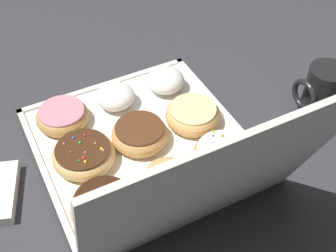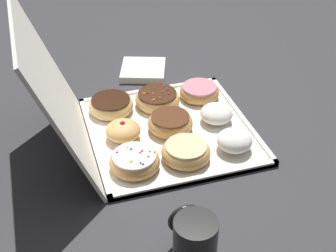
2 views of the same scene
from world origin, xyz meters
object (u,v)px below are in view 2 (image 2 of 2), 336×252
donut_box (170,131)px  napkin_stack (143,70)px  pink_frosted_donut_2 (199,92)px  glazed_ring_donut_3 (187,152)px  powdered_filled_donut_0 (234,141)px  coffee_mug (194,240)px  sprinkle_donut_6 (135,161)px  powdered_filled_donut_1 (216,113)px  chocolate_frosted_donut_8 (111,105)px  sprinkle_donut_5 (158,99)px  chocolate_frosted_donut_4 (171,122)px  jelly_filled_donut_7 (123,130)px

donut_box → napkin_stack: size_ratio=3.07×
pink_frosted_donut_2 → glazed_ring_donut_3: size_ratio=0.95×
powdered_filled_donut_0 → napkin_stack: 0.45m
powdered_filled_donut_0 → pink_frosted_donut_2: (0.24, 0.00, -0.01)m
donut_box → coffee_mug: size_ratio=3.88×
glazed_ring_donut_3 → coffee_mug: (-0.27, 0.08, 0.02)m
glazed_ring_donut_3 → sprinkle_donut_6: size_ratio=0.99×
powdered_filled_donut_1 → pink_frosted_donut_2: size_ratio=0.77×
donut_box → pink_frosted_donut_2: 0.17m
chocolate_frosted_donut_8 → glazed_ring_donut_3: bearing=-152.6°
sprinkle_donut_5 → coffee_mug: 0.52m
chocolate_frosted_donut_4 → powdered_filled_donut_1: bearing=-88.6°
sprinkle_donut_6 → coffee_mug: coffee_mug is taller
napkin_stack → chocolate_frosted_donut_4: bearing=178.2°
donut_box → powdered_filled_donut_1: size_ratio=4.80×
donut_box → glazed_ring_donut_3: glazed_ring_donut_3 is taller
powdered_filled_donut_0 → napkin_stack: bearing=14.3°
powdered_filled_donut_1 → pink_frosted_donut_2: powdered_filled_donut_1 is taller
glazed_ring_donut_3 → chocolate_frosted_donut_4: size_ratio=1.01×
sprinkle_donut_5 → jelly_filled_donut_7: (-0.11, 0.12, 0.00)m
pink_frosted_donut_2 → chocolate_frosted_donut_4: chocolate_frosted_donut_4 is taller
powdered_filled_donut_0 → sprinkle_donut_5: bearing=27.3°
donut_box → sprinkle_donut_6: 0.17m
powdered_filled_donut_0 → chocolate_frosted_donut_4: size_ratio=0.75×
jelly_filled_donut_7 → pink_frosted_donut_2: bearing=-64.5°
sprinkle_donut_6 → pink_frosted_donut_2: bearing=-45.7°
chocolate_frosted_donut_8 → sprinkle_donut_5: bearing=-93.4°
coffee_mug → napkin_stack: (0.71, -0.09, -0.04)m
napkin_stack → powdered_filled_donut_1: bearing=-160.1°
donut_box → powdered_filled_donut_0: (-0.12, -0.12, 0.03)m
powdered_filled_donut_1 → sprinkle_donut_5: (0.11, 0.12, -0.00)m
donut_box → coffee_mug: bearing=168.9°
napkin_stack → powdered_filled_donut_0: bearing=-165.7°
donut_box → sprinkle_donut_6: bearing=134.0°
donut_box → pink_frosted_donut_2: bearing=-45.4°
donut_box → sprinkle_donut_6: sprinkle_donut_6 is taller
sprinkle_donut_5 → chocolate_frosted_donut_8: size_ratio=1.01×
donut_box → sprinkle_donut_6: size_ratio=3.48×
donut_box → chocolate_frosted_donut_4: 0.03m
sprinkle_donut_5 → coffee_mug: (-0.51, 0.08, 0.02)m
pink_frosted_donut_2 → chocolate_frosted_donut_4: 0.17m
chocolate_frosted_donut_4 → chocolate_frosted_donut_8: size_ratio=0.96×
donut_box → sprinkle_donut_5: (0.12, -0.00, 0.02)m
donut_box → napkin_stack: bearing=-2.2°
coffee_mug → sprinkle_donut_6: bearing=9.2°
powdered_filled_donut_0 → powdered_filled_donut_1: powdered_filled_donut_0 is taller
pink_frosted_donut_2 → chocolate_frosted_donut_4: size_ratio=0.96×
donut_box → sprinkle_donut_5: size_ratio=3.33×
chocolate_frosted_donut_8 → sprinkle_donut_6: bearing=-179.0°
powdered_filled_donut_1 → napkin_stack: 0.33m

